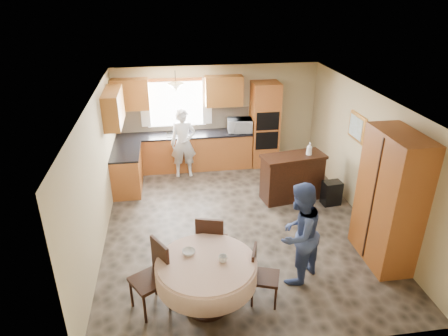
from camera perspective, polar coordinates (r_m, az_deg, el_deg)
floor at (r=7.90m, az=1.92°, el=-7.86°), size 5.00×6.00×0.01m
ceiling at (r=6.87m, az=2.22°, el=9.90°), size 5.00×6.00×0.01m
wall_back at (r=10.06m, az=-1.01°, el=7.50°), size 5.00×0.02×2.50m
wall_front at (r=4.81m, az=8.65°, el=-14.61°), size 5.00×0.02×2.50m
wall_left at (r=7.30m, az=-17.62°, el=-0.83°), size 0.02×6.00×2.50m
wall_right at (r=8.10m, az=19.74°, el=1.45°), size 0.02×6.00×2.50m
window at (r=9.87m, az=-6.85°, el=9.09°), size 1.40×0.03×1.10m
curtain_left at (r=9.82m, az=-11.28°, el=9.01°), size 0.22×0.02×1.15m
curtain_right at (r=9.85m, az=-2.44°, el=9.53°), size 0.22×0.02×1.15m
base_cab_back at (r=10.00m, az=-5.59°, el=2.30°), size 3.30×0.60×0.88m
counter_back at (r=9.83m, az=-5.70°, el=4.78°), size 3.30×0.64×0.04m
base_cab_left at (r=9.22m, az=-13.66°, el=-0.38°), size 0.60×1.20×0.88m
counter_left at (r=9.03m, az=-13.96°, el=2.25°), size 0.64×1.20×0.04m
backsplash at (r=10.01m, az=-5.87°, el=6.85°), size 3.30×0.02×0.55m
wall_cab_left at (r=9.68m, az=-13.22°, el=10.20°), size 0.85×0.33×0.72m
wall_cab_right at (r=9.74m, az=-0.02°, el=10.95°), size 0.90×0.33×0.72m
wall_cab_side at (r=8.72m, az=-15.53°, el=8.31°), size 0.33×1.20×0.72m
oven_tower at (r=10.04m, az=5.79°, el=6.19°), size 0.66×0.62×2.12m
oven_upper at (r=9.69m, az=6.28°, el=6.65°), size 0.56×0.01×0.45m
oven_lower at (r=9.86m, az=6.14°, el=3.90°), size 0.56×0.01×0.45m
pendant at (r=9.27m, az=-6.90°, el=11.37°), size 0.36×0.36×0.18m
sideboard at (r=8.65m, az=9.67°, el=-1.48°), size 1.40×0.76×0.95m
space_heater at (r=8.71m, az=15.10°, el=-3.46°), size 0.40×0.30×0.52m
cupboard at (r=6.94m, az=22.64°, el=-4.20°), size 0.59×1.19×2.26m
dining_table at (r=5.75m, az=-2.55°, el=-14.59°), size 1.42×1.42×0.81m
chair_left at (r=5.88m, az=-10.00°, el=-14.55°), size 0.63×0.63×1.06m
chair_back at (r=6.42m, az=-1.87°, el=-10.34°), size 0.57×0.57×1.05m
chair_right at (r=5.97m, az=5.25°, el=-14.66°), size 0.50×0.50×0.90m
framed_picture at (r=8.34m, az=18.47°, el=5.56°), size 0.06×0.64×0.53m
microwave at (r=9.86m, az=2.25°, el=6.10°), size 0.62×0.45×0.33m
person_sink at (r=9.48m, az=-5.82°, el=3.54°), size 0.61×0.41×1.66m
person_dining at (r=6.22m, az=10.61°, el=-9.22°), size 1.03×1.01×1.67m
bowl_sideboard at (r=8.32m, az=7.07°, el=1.39°), size 0.26×0.26×0.05m
bottle_sideboard at (r=8.49m, az=12.08°, el=2.53°), size 0.13×0.13×0.33m
cup_table at (r=5.60m, az=-0.15°, el=-12.84°), size 0.16×0.16×0.10m
bowl_table at (r=5.77m, az=-5.08°, el=-11.90°), size 0.21×0.21×0.06m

